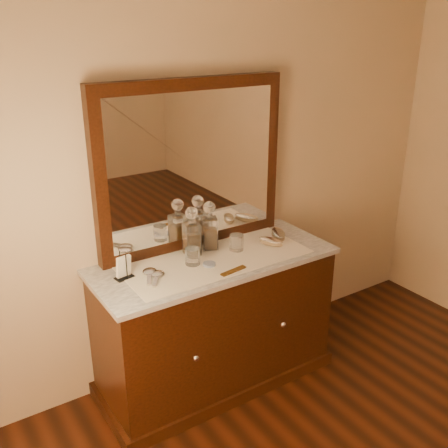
# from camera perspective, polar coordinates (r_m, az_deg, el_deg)

# --- Properties ---
(dresser_cabinet) EXTENTS (1.40, 0.55, 0.82)m
(dresser_cabinet) POSITION_cam_1_polar(r_m,az_deg,el_deg) (3.19, -1.00, -11.03)
(dresser_cabinet) COLOR black
(dresser_cabinet) RESTS_ON floor
(dresser_plinth) EXTENTS (1.46, 0.59, 0.08)m
(dresser_plinth) POSITION_cam_1_polar(r_m,az_deg,el_deg) (3.40, -0.95, -16.27)
(dresser_plinth) COLOR black
(dresser_plinth) RESTS_ON floor
(knob_left) EXTENTS (0.04, 0.04, 0.04)m
(knob_left) POSITION_cam_1_polar(r_m,az_deg,el_deg) (2.84, -3.16, -14.72)
(knob_left) COLOR silver
(knob_left) RESTS_ON dresser_cabinet
(knob_right) EXTENTS (0.04, 0.04, 0.04)m
(knob_right) POSITION_cam_1_polar(r_m,az_deg,el_deg) (3.12, 6.61, -11.08)
(knob_right) COLOR silver
(knob_right) RESTS_ON dresser_cabinet
(marble_top) EXTENTS (1.44, 0.59, 0.03)m
(marble_top) POSITION_cam_1_polar(r_m,az_deg,el_deg) (2.98, -1.05, -4.14)
(marble_top) COLOR white
(marble_top) RESTS_ON dresser_cabinet
(mirror_frame) EXTENTS (1.20, 0.08, 1.00)m
(mirror_frame) POSITION_cam_1_polar(r_m,az_deg,el_deg) (3.00, -3.62, 6.51)
(mirror_frame) COLOR black
(mirror_frame) RESTS_ON marble_top
(mirror_glass) EXTENTS (1.06, 0.01, 0.86)m
(mirror_glass) POSITION_cam_1_polar(r_m,az_deg,el_deg) (2.97, -3.29, 6.36)
(mirror_glass) COLOR white
(mirror_glass) RESTS_ON marble_top
(lace_runner) EXTENTS (1.10, 0.45, 0.00)m
(lace_runner) POSITION_cam_1_polar(r_m,az_deg,el_deg) (2.96, -0.85, -3.98)
(lace_runner) COLOR silver
(lace_runner) RESTS_ON marble_top
(pin_dish) EXTENTS (0.09, 0.09, 0.01)m
(pin_dish) POSITION_cam_1_polar(r_m,az_deg,el_deg) (2.88, -1.66, -4.51)
(pin_dish) COLOR silver
(pin_dish) RESTS_ON lace_runner
(comb) EXTENTS (0.17, 0.06, 0.01)m
(comb) POSITION_cam_1_polar(r_m,az_deg,el_deg) (2.81, 1.05, -5.25)
(comb) COLOR brown
(comb) RESTS_ON lace_runner
(napkin_rack) EXTENTS (0.11, 0.08, 0.15)m
(napkin_rack) POSITION_cam_1_polar(r_m,az_deg,el_deg) (2.78, -11.15, -4.84)
(napkin_rack) COLOR black
(napkin_rack) RESTS_ON marble_top
(decanter_left) EXTENTS (0.10, 0.10, 0.29)m
(decanter_left) POSITION_cam_1_polar(r_m,az_deg,el_deg) (2.98, -3.62, -1.36)
(decanter_left) COLOR brown
(decanter_left) RESTS_ON lace_runner
(decanter_right) EXTENTS (0.12, 0.12, 0.30)m
(decanter_right) POSITION_cam_1_polar(r_m,az_deg,el_deg) (3.05, -1.64, -0.72)
(decanter_right) COLOR brown
(decanter_right) RESTS_ON lace_runner
(brush_near) EXTENTS (0.13, 0.17, 0.04)m
(brush_near) POSITION_cam_1_polar(r_m,az_deg,el_deg) (3.15, 5.27, -1.96)
(brush_near) COLOR #8F7658
(brush_near) RESTS_ON lace_runner
(brush_far) EXTENTS (0.15, 0.19, 0.05)m
(brush_far) POSITION_cam_1_polar(r_m,az_deg,el_deg) (3.25, 6.08, -1.14)
(brush_far) COLOR #8F7658
(brush_far) RESTS_ON lace_runner
(hand_mirror_outer) EXTENTS (0.14, 0.20, 0.02)m
(hand_mirror_outer) POSITION_cam_1_polar(r_m,az_deg,el_deg) (2.81, -8.31, -5.43)
(hand_mirror_outer) COLOR silver
(hand_mirror_outer) RESTS_ON lace_runner
(hand_mirror_inner) EXTENTS (0.14, 0.18, 0.02)m
(hand_mirror_inner) POSITION_cam_1_polar(r_m,az_deg,el_deg) (2.78, -7.49, -5.69)
(hand_mirror_inner) COLOR silver
(hand_mirror_inner) RESTS_ON lace_runner
(tumblers) EXTENTS (0.40, 0.11, 0.10)m
(tumblers) POSITION_cam_1_polar(r_m,az_deg,el_deg) (2.97, -0.99, -2.82)
(tumblers) COLOR white
(tumblers) RESTS_ON lace_runner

